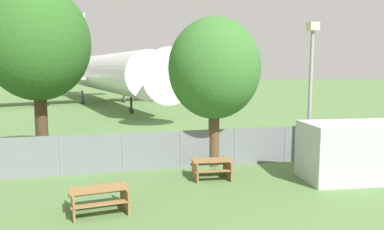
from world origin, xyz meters
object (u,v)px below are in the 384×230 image
object	(u,v)px
tree_left_of_cabin	(37,44)
picnic_bench_open_grass	(99,197)
tree_near_hangar	(214,69)
airplane	(105,73)
picnic_bench_near_cabin	(211,167)
portable_cabin	(364,151)

from	to	relation	value
tree_left_of_cabin	picnic_bench_open_grass	bearing A→B (deg)	-68.46
tree_near_hangar	picnic_bench_open_grass	bearing A→B (deg)	-138.87
airplane	tree_left_of_cabin	size ratio (longest dim) A/B	5.03
picnic_bench_near_cabin	picnic_bench_open_grass	xyz separation A→B (m)	(-4.44, -2.64, 0.01)
airplane	tree_near_hangar	distance (m)	31.42
picnic_bench_open_grass	tree_left_of_cabin	distance (m)	8.63
portable_cabin	tree_near_hangar	bearing A→B (deg)	153.03
portable_cabin	picnic_bench_near_cabin	distance (m)	6.18
portable_cabin	airplane	bearing A→B (deg)	111.45
airplane	picnic_bench_near_cabin	world-z (taller)	airplane
picnic_bench_near_cabin	tree_near_hangar	world-z (taller)	tree_near_hangar
picnic_bench_near_cabin	picnic_bench_open_grass	size ratio (longest dim) A/B	0.86
portable_cabin	tree_near_hangar	world-z (taller)	tree_near_hangar
picnic_bench_near_cabin	tree_near_hangar	size ratio (longest dim) A/B	0.25
portable_cabin	picnic_bench_open_grass	size ratio (longest dim) A/B	2.61
airplane	portable_cabin	size ratio (longest dim) A/B	8.03
tree_near_hangar	tree_left_of_cabin	xyz separation A→B (m)	(-7.65, 2.07, 1.10)
picnic_bench_near_cabin	picnic_bench_open_grass	world-z (taller)	same
picnic_bench_near_cabin	tree_left_of_cabin	bearing A→B (deg)	151.09
picnic_bench_near_cabin	portable_cabin	bearing A→B (deg)	-14.93
picnic_bench_near_cabin	tree_near_hangar	xyz separation A→B (m)	(0.64, 1.80, 3.96)
tree_left_of_cabin	airplane	bearing A→B (deg)	83.79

